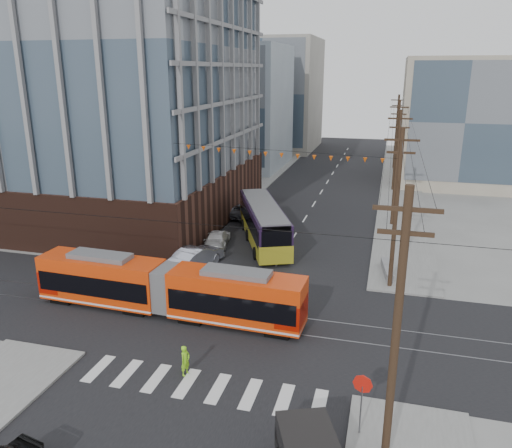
{
  "coord_description": "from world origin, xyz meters",
  "views": [
    {
      "loc": [
        7.81,
        -22.09,
        14.47
      ],
      "look_at": [
        -0.79,
        9.84,
        4.22
      ],
      "focal_mm": 35.0,
      "sensor_mm": 36.0,
      "label": 1
    }
  ],
  "objects": [
    {
      "name": "stop_sign",
      "position": [
        7.47,
        -4.46,
        1.34
      ],
      "size": [
        0.96,
        0.96,
        2.68
      ],
      "primitive_type": null,
      "rotation": [
        0.0,
        0.0,
        -0.19
      ],
      "color": "red",
      "rests_on": "ground"
    },
    {
      "name": "parked_car_grey",
      "position": [
        -5.93,
        25.16,
        0.71
      ],
      "size": [
        3.8,
        5.6,
        1.42
      ],
      "primitive_type": "imported",
      "rotation": [
        0.0,
        0.0,
        2.84
      ],
      "color": "slate",
      "rests_on": "ground"
    },
    {
      "name": "parked_car_white",
      "position": [
        -5.92,
        16.16,
        0.65
      ],
      "size": [
        2.6,
        4.73,
        1.3
      ],
      "primitive_type": "imported",
      "rotation": [
        0.0,
        0.0,
        3.32
      ],
      "color": "silver",
      "rests_on": "ground"
    },
    {
      "name": "parked_car_silver",
      "position": [
        -5.82,
        11.06,
        0.83
      ],
      "size": [
        3.1,
        5.3,
        1.65
      ],
      "primitive_type": "imported",
      "rotation": [
        0.0,
        0.0,
        2.85
      ],
      "color": "#A8ACBE",
      "rests_on": "ground"
    },
    {
      "name": "ground",
      "position": [
        0.0,
        0.0,
        0.0
      ],
      "size": [
        160.0,
        160.0,
        0.0
      ],
      "primitive_type": "plane",
      "color": "slate"
    },
    {
      "name": "bg_bldg_nw_far",
      "position": [
        -14.0,
        72.0,
        10.0
      ],
      "size": [
        16.0,
        18.0,
        20.0
      ],
      "primitive_type": "cube",
      "color": "gray",
      "rests_on": "ground"
    },
    {
      "name": "jersey_barrier",
      "position": [
        8.3,
        13.21,
        0.36
      ],
      "size": [
        1.33,
        3.7,
        0.72
      ],
      "primitive_type": "cube",
      "rotation": [
        0.0,
        0.0,
        0.14
      ],
      "color": "gray",
      "rests_on": "ground"
    },
    {
      "name": "office_building",
      "position": [
        -22.0,
        23.0,
        14.3
      ],
      "size": [
        30.0,
        25.0,
        28.6
      ],
      "primitive_type": "cube",
      "color": "#381E16",
      "rests_on": "ground"
    },
    {
      "name": "bg_bldg_ne_far",
      "position": [
        18.0,
        68.0,
        7.0
      ],
      "size": [
        16.0,
        16.0,
        14.0
      ],
      "primitive_type": "cube",
      "color": "#8C99A5",
      "rests_on": "ground"
    },
    {
      "name": "bg_bldg_nw_near",
      "position": [
        -17.0,
        52.0,
        9.0
      ],
      "size": [
        18.0,
        16.0,
        18.0
      ],
      "primitive_type": "cube",
      "color": "#8C99A5",
      "rests_on": "ground"
    },
    {
      "name": "utility_pole_near",
      "position": [
        8.5,
        -6.0,
        5.5
      ],
      "size": [
        0.3,
        0.3,
        11.0
      ],
      "primitive_type": "cylinder",
      "color": "black",
      "rests_on": "ground"
    },
    {
      "name": "city_bus",
      "position": [
        -2.32,
        18.02,
        1.75
      ],
      "size": [
        7.35,
        12.38,
        3.5
      ],
      "primitive_type": null,
      "rotation": [
        0.0,
        0.0,
        0.41
      ],
      "color": "black",
      "rests_on": "ground"
    },
    {
      "name": "utility_pole_far",
      "position": [
        8.5,
        56.0,
        5.5
      ],
      "size": [
        0.3,
        0.3,
        11.0
      ],
      "primitive_type": "cylinder",
      "color": "black",
      "rests_on": "ground"
    },
    {
      "name": "pedestrian",
      "position": [
        -1.12,
        -2.32,
        0.79
      ],
      "size": [
        0.53,
        0.66,
        1.58
      ],
      "primitive_type": "imported",
      "rotation": [
        0.0,
        0.0,
        1.29
      ],
      "color": "#86D91C",
      "rests_on": "ground"
    },
    {
      "name": "bg_bldg_ne_near",
      "position": [
        16.0,
        48.0,
        8.0
      ],
      "size": [
        14.0,
        14.0,
        16.0
      ],
      "primitive_type": "cube",
      "color": "gray",
      "rests_on": "ground"
    },
    {
      "name": "streetcar",
      "position": [
        -4.75,
        3.48,
        1.65
      ],
      "size": [
        17.22,
        3.09,
        3.3
      ],
      "primitive_type": null,
      "rotation": [
        0.0,
        0.0,
        -0.04
      ],
      "color": "red",
      "rests_on": "ground"
    }
  ]
}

